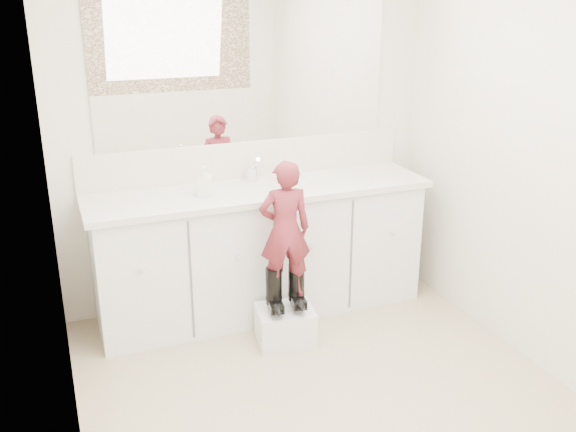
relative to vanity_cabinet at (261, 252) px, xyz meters
name	(u,v)px	position (x,y,z in m)	size (l,w,h in m)	color
floor	(336,407)	(0.00, -1.23, -0.42)	(3.00, 3.00, 0.00)	#90745E
wall_back	(246,133)	(0.00, 0.27, 0.77)	(2.60, 2.60, 0.00)	beige
wall_left	(54,231)	(-1.30, -1.23, 0.78)	(3.00, 3.00, 0.00)	beige
wall_right	(558,169)	(1.30, -1.23, 0.78)	(3.00, 3.00, 0.00)	beige
vanity_cabinet	(261,252)	(0.00, 0.00, 0.00)	(2.20, 0.55, 0.85)	silver
countertop	(261,191)	(0.00, -0.01, 0.45)	(2.28, 0.58, 0.04)	beige
backsplash	(247,159)	(0.00, 0.26, 0.59)	(2.28, 0.03, 0.25)	beige
mirror	(245,67)	(0.00, 0.26, 1.22)	(2.00, 0.02, 1.00)	white
faucet	(252,174)	(0.00, 0.15, 0.52)	(0.08, 0.08, 0.10)	silver
cup	(282,176)	(0.17, 0.05, 0.51)	(0.10, 0.10, 0.09)	beige
soap_bottle	(205,181)	(-0.38, -0.05, 0.56)	(0.09, 0.09, 0.19)	silver
step_stool	(285,325)	(-0.01, -0.48, -0.31)	(0.35, 0.29, 0.22)	silver
boot_left	(274,290)	(-0.08, -0.48, -0.05)	(0.11, 0.19, 0.29)	black
boot_right	(296,286)	(0.07, -0.48, -0.05)	(0.11, 0.19, 0.29)	black
toddler	(285,230)	(-0.01, -0.48, 0.33)	(0.32, 0.21, 0.86)	#AB3441
toothbrush	(296,211)	(0.06, -0.48, 0.45)	(0.01, 0.01, 0.14)	pink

